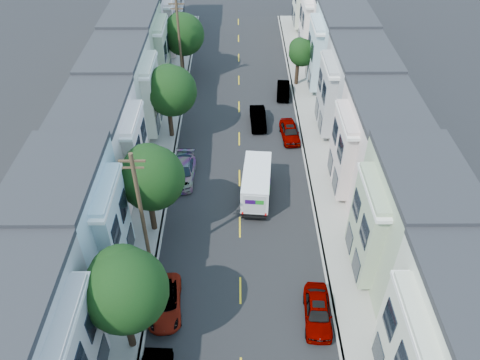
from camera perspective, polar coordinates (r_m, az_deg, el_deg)
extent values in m
plane|color=black|center=(32.65, 0.04, -13.32)|extent=(160.00, 160.00, 0.00)
cube|color=black|center=(43.33, -0.08, 2.78)|extent=(12.00, 70.00, 0.02)
cube|color=gray|center=(43.69, -8.05, 2.79)|extent=(0.30, 70.00, 0.15)
cube|color=gray|center=(43.72, 7.88, 2.84)|extent=(0.30, 70.00, 0.15)
cube|color=gray|center=(43.88, -9.73, 2.77)|extent=(2.60, 70.00, 0.15)
cube|color=gray|center=(43.93, 9.57, 2.84)|extent=(2.60, 70.00, 0.15)
cube|color=gold|center=(43.33, -0.08, 2.77)|extent=(0.12, 70.00, 0.01)
cube|color=beige|center=(44.71, -14.53, 2.63)|extent=(5.00, 70.00, 8.50)
cube|color=beige|center=(44.78, 14.36, 2.73)|extent=(5.00, 70.00, 8.50)
cylinder|color=black|center=(29.52, -13.44, -17.08)|extent=(0.44, 0.44, 3.78)
sphere|color=black|center=(26.62, -13.95, -12.93)|extent=(4.70, 4.70, 4.70)
cylinder|color=black|center=(35.80, -10.66, -3.95)|extent=(0.44, 0.44, 3.49)
sphere|color=black|center=(33.53, -10.85, 0.24)|extent=(4.70, 4.70, 4.70)
cylinder|color=black|center=(45.70, -8.47, 7.04)|extent=(0.44, 0.44, 3.36)
sphere|color=black|center=(43.97, -8.49, 10.68)|extent=(4.70, 4.70, 4.70)
cylinder|color=black|center=(56.66, -7.05, 14.04)|extent=(0.44, 0.44, 3.45)
sphere|color=black|center=(55.26, -7.02, 17.19)|extent=(4.70, 4.70, 4.70)
cylinder|color=black|center=(54.82, 6.95, 12.79)|extent=(0.44, 0.44, 2.87)
sphere|color=black|center=(53.78, 7.49, 15.14)|extent=(3.01, 3.01, 3.01)
cylinder|color=#42301E|center=(30.82, -11.81, -4.51)|extent=(0.26, 0.26, 10.00)
cube|color=#42301E|center=(27.86, -13.05, 2.28)|extent=(1.60, 0.12, 0.12)
cylinder|color=#42301E|center=(52.41, -7.32, 15.76)|extent=(0.26, 0.26, 10.00)
cube|color=#42301E|center=(50.73, -7.78, 20.50)|extent=(1.60, 0.12, 0.12)
cube|color=silver|center=(37.41, 2.06, -0.98)|extent=(2.17, 3.89, 2.12)
cube|color=silver|center=(39.66, 1.92, 1.62)|extent=(2.17, 1.81, 1.95)
cube|color=black|center=(38.79, 1.98, -1.50)|extent=(2.00, 5.58, 0.22)
cube|color=#2D0A51|center=(35.78, 1.66, -2.71)|extent=(0.81, 0.04, 0.40)
cube|color=#198C1E|center=(35.81, 2.82, -2.70)|extent=(0.63, 0.04, 0.40)
cylinder|color=black|center=(37.45, 0.57, -3.53)|extent=(0.25, 0.81, 0.81)
cylinder|color=black|center=(37.53, 3.56, -3.51)|extent=(0.25, 0.81, 0.81)
cylinder|color=black|center=(40.18, 0.50, 0.04)|extent=(0.25, 0.81, 0.81)
cylinder|color=black|center=(40.25, 3.28, 0.05)|extent=(0.25, 0.81, 0.81)
imported|color=black|center=(47.57, 2.21, 7.51)|extent=(1.65, 4.29, 1.41)
imported|color=#A7A7A7|center=(31.68, -9.14, -14.52)|extent=(2.48, 4.69, 1.25)
imported|color=maroon|center=(40.86, -6.95, 1.05)|extent=(2.08, 4.80, 1.43)
imported|color=silver|center=(31.19, 9.45, -15.53)|extent=(1.98, 4.56, 1.45)
imported|color=black|center=(45.79, 6.08, 5.87)|extent=(2.02, 4.44, 1.40)
imported|color=black|center=(52.80, 5.29, 10.81)|extent=(1.67, 3.94, 1.28)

